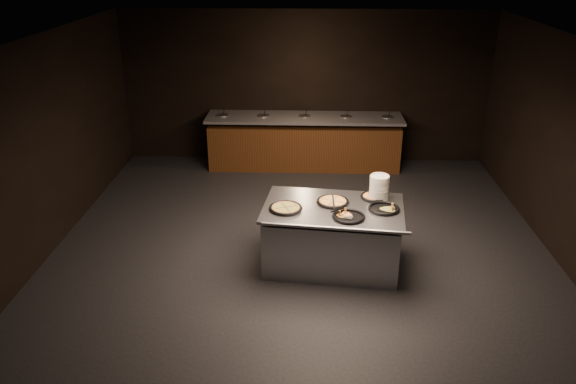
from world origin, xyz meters
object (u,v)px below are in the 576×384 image
Objects in this scene: serving_counter at (332,237)px; pan_veggie_whole at (286,208)px; pan_cheese_whole at (333,201)px; plate_stack at (379,187)px.

pan_veggie_whole is (-0.61, -0.10, 0.47)m from serving_counter.
pan_veggie_whole is 0.65m from pan_cheese_whole.
serving_counter is 4.48× the size of pan_veggie_whole.
plate_stack reaches higher than pan_veggie_whole.
pan_veggie_whole is at bearing -162.41° from plate_stack.
serving_counter is at bearing -154.44° from plate_stack.
plate_stack is at bearing 17.59° from pan_veggie_whole.
plate_stack is 0.76× the size of pan_cheese_whole.
pan_cheese_whole is (-0.61, -0.17, -0.14)m from plate_stack.
serving_counter is 5.94× the size of plate_stack.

